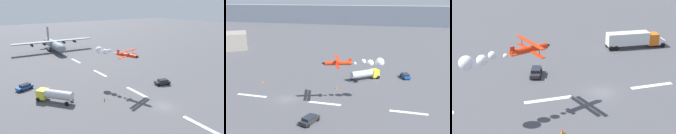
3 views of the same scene
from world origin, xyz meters
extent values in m
plane|color=#4C4C51|center=(0.00, 0.00, 0.00)|extent=(440.00, 440.00, 0.00)
cube|color=white|center=(-9.42, 0.00, 0.01)|extent=(8.00, 0.90, 0.01)
cube|color=white|center=(9.42, 0.00, 0.01)|extent=(8.00, 0.90, 0.01)
cylinder|color=red|center=(12.42, 1.22, 9.51)|extent=(5.96, 2.82, 0.94)
cube|color=red|center=(12.23, 1.16, 9.36)|extent=(3.05, 7.28, 0.12)
cube|color=red|center=(12.23, 1.16, 10.61)|extent=(3.05, 7.28, 0.12)
cylinder|color=black|center=(13.07, -1.31, 9.99)|extent=(0.08, 0.08, 1.25)
cylinder|color=black|center=(11.38, 3.63, 9.99)|extent=(0.08, 0.08, 1.25)
cube|color=red|center=(14.96, 2.09, 9.96)|extent=(0.69, 0.32, 1.10)
cube|color=red|center=(14.96, 2.09, 9.56)|extent=(1.21, 2.09, 0.08)
cone|color=black|center=(9.25, 0.14, 9.51)|extent=(0.92, 0.98, 0.80)
sphere|color=white|center=(16.01, 2.44, 9.33)|extent=(0.70, 0.70, 0.70)
sphere|color=white|center=(17.85, 2.90, 9.80)|extent=(1.15, 1.15, 1.15)
sphere|color=white|center=(19.31, 3.39, 9.40)|extent=(1.55, 1.55, 1.55)
sphere|color=white|center=(21.35, 4.17, 9.54)|extent=(2.04, 2.04, 2.04)
cube|color=silver|center=(-21.58, -18.24, 1.10)|extent=(1.79, 2.62, 1.10)
cube|color=orange|center=(-19.59, -18.40, 1.85)|extent=(2.58, 2.68, 2.60)
cube|color=silver|center=(-13.57, -18.86, 2.30)|extent=(9.83, 3.23, 2.80)
cylinder|color=black|center=(-21.88, -19.47, 0.55)|extent=(1.12, 0.43, 1.10)
cylinder|color=black|center=(-10.64, -20.34, 0.55)|extent=(1.12, 0.43, 1.10)
cylinder|color=black|center=(-9.44, -20.43, 0.55)|extent=(1.12, 0.43, 1.10)
cylinder|color=black|center=(-21.69, -16.98, 0.55)|extent=(1.12, 0.43, 1.10)
cylinder|color=black|center=(-10.45, -17.84, 0.55)|extent=(1.12, 0.43, 1.10)
cylinder|color=black|center=(-9.25, -17.94, 0.55)|extent=(1.12, 0.43, 1.10)
cube|color=#262628|center=(9.56, -9.58, 0.65)|extent=(3.05, 4.72, 0.65)
cube|color=#1E232D|center=(9.50, -9.77, 1.25)|extent=(2.38, 3.01, 0.55)
cylinder|color=black|center=(9.17, -7.85, 0.32)|extent=(0.40, 0.68, 0.64)
cylinder|color=black|center=(8.24, -10.77, 0.32)|extent=(0.40, 0.68, 0.64)
cylinder|color=black|center=(10.89, -8.40, 0.32)|extent=(0.40, 0.68, 0.64)
cylinder|color=black|center=(9.95, -11.32, 0.32)|extent=(0.40, 0.68, 0.64)
cone|color=orange|center=(9.71, 9.74, 0.38)|extent=(0.44, 0.44, 0.75)
camera|label=1|loc=(-29.22, 33.68, 22.23)|focal=33.90mm
camera|label=2|loc=(25.93, -50.59, 23.73)|focal=40.03mm
camera|label=3|loc=(19.76, 46.68, 26.72)|focal=53.41mm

